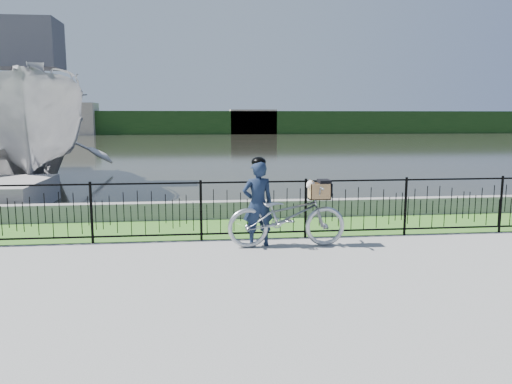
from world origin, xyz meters
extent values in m
plane|color=gray|center=(0.00, 0.00, 0.00)|extent=(120.00, 120.00, 0.00)
cube|color=#3A7023|center=(0.00, 2.60, 0.00)|extent=(60.00, 2.00, 0.01)
plane|color=black|center=(0.00, 33.00, 0.00)|extent=(120.00, 120.00, 0.00)
cube|color=gray|center=(0.00, 3.60, 0.20)|extent=(60.00, 0.30, 0.40)
cube|color=#204219|center=(0.00, 60.00, 1.50)|extent=(120.00, 6.00, 3.00)
cube|color=#B3A290|center=(-18.00, 58.00, 2.00)|extent=(8.00, 4.00, 4.00)
cube|color=#B3A290|center=(6.00, 58.50, 1.60)|extent=(6.00, 3.00, 3.20)
imported|color=#A6AAB2|center=(0.52, 0.98, 0.56)|extent=(2.12, 0.74, 1.11)
cube|color=black|center=(1.11, 0.98, 0.86)|extent=(0.38, 0.18, 0.02)
cube|color=#A3794B|center=(1.11, 0.98, 0.87)|extent=(0.37, 0.27, 0.01)
cube|color=#A3794B|center=(1.11, 1.11, 1.00)|extent=(0.37, 0.02, 0.29)
cube|color=#A3794B|center=(1.11, 0.86, 1.00)|extent=(0.37, 0.01, 0.29)
cube|color=#A3794B|center=(1.29, 0.98, 1.00)|extent=(0.02, 0.27, 0.29)
cube|color=#A3794B|center=(0.94, 0.98, 1.00)|extent=(0.01, 0.27, 0.29)
cube|color=black|center=(1.20, 0.98, 1.17)|extent=(0.20, 0.29, 0.06)
cube|color=black|center=(1.31, 0.98, 1.03)|extent=(0.02, 0.29, 0.23)
ellipsoid|color=silver|center=(1.09, 0.98, 0.99)|extent=(0.31, 0.22, 0.20)
sphere|color=silver|center=(0.95, 0.96, 1.12)|extent=(0.15, 0.15, 0.15)
sphere|color=silver|center=(0.90, 0.94, 1.09)|extent=(0.07, 0.07, 0.07)
sphere|color=black|center=(0.87, 0.93, 1.09)|extent=(0.02, 0.02, 0.02)
cone|color=olive|center=(0.95, 1.02, 1.18)|extent=(0.06, 0.08, 0.08)
cone|color=olive|center=(0.97, 0.92, 1.18)|extent=(0.06, 0.08, 0.08)
imported|color=#131E35|center=(0.01, 1.07, 0.77)|extent=(0.61, 0.45, 1.54)
ellipsoid|color=black|center=(0.01, 1.07, 1.52)|extent=(0.26, 0.29, 0.18)
imported|color=#A7A6A7|center=(-6.74, 10.24, 1.85)|extent=(6.24, 10.23, 3.71)
cube|color=#3F3F47|center=(-6.74, 10.24, 4.71)|extent=(2.20, 1.60, 1.60)
camera|label=1|loc=(-1.00, -7.66, 2.33)|focal=35.00mm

